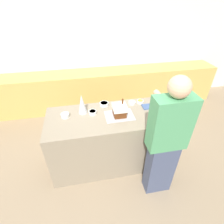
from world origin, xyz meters
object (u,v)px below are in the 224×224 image
(gingerbread_house, at_px, (120,110))
(candy_bowl_near_tray_left, at_px, (132,102))
(candy_bowl_far_left, at_px, (140,101))
(person, at_px, (166,142))
(cookbook, at_px, (148,106))
(candy_bowl_behind_tray, at_px, (65,115))
(candy_bowl_near_tray_right, at_px, (104,104))
(decorative_tree, at_px, (82,104))
(baking_tray, at_px, (119,116))
(candy_bowl_beside_tree, at_px, (93,112))

(gingerbread_house, height_order, candy_bowl_near_tray_left, gingerbread_house)
(candy_bowl_near_tray_left, relative_size, candy_bowl_far_left, 1.09)
(person, bearing_deg, gingerbread_house, 126.59)
(cookbook, bearing_deg, person, -93.60)
(candy_bowl_far_left, relative_size, candy_bowl_behind_tray, 0.88)
(candy_bowl_near_tray_right, bearing_deg, decorative_tree, -157.68)
(candy_bowl_near_tray_left, height_order, person, person)
(baking_tray, bearing_deg, candy_bowl_far_left, 35.06)
(candy_bowl_far_left, bearing_deg, candy_bowl_behind_tray, -172.00)
(decorative_tree, distance_m, candy_bowl_far_left, 0.93)
(candy_bowl_far_left, relative_size, person, 0.06)
(decorative_tree, distance_m, candy_bowl_near_tray_right, 0.38)
(baking_tray, xyz_separation_m, gingerbread_house, (0.00, 0.00, 0.10))
(candy_bowl_behind_tray, bearing_deg, candy_bowl_near_tray_right, 18.62)
(candy_bowl_beside_tree, relative_size, candy_bowl_far_left, 1.10)
(cookbook, bearing_deg, candy_bowl_near_tray_left, 147.16)
(gingerbread_house, bearing_deg, candy_bowl_beside_tree, 162.31)
(candy_bowl_near_tray_right, relative_size, candy_bowl_far_left, 1.34)
(baking_tray, bearing_deg, candy_bowl_behind_tray, 171.05)
(candy_bowl_near_tray_right, height_order, candy_bowl_far_left, candy_bowl_near_tray_right)
(candy_bowl_far_left, xyz_separation_m, cookbook, (0.08, -0.14, -0.01))
(candy_bowl_behind_tray, relative_size, cookbook, 0.66)
(candy_bowl_far_left, xyz_separation_m, person, (0.04, -0.88, -0.05))
(decorative_tree, height_order, person, person)
(candy_bowl_near_tray_right, bearing_deg, cookbook, -15.24)
(gingerbread_house, bearing_deg, candy_bowl_near_tray_right, 118.46)
(decorative_tree, relative_size, candy_bowl_far_left, 2.89)
(candy_bowl_near_tray_left, bearing_deg, candy_bowl_behind_tray, -171.17)
(decorative_tree, xyz_separation_m, candy_bowl_behind_tray, (-0.25, -0.06, -0.12))
(candy_bowl_behind_tray, height_order, person, person)
(candy_bowl_near_tray_left, bearing_deg, candy_bowl_near_tray_right, 174.99)
(candy_bowl_beside_tree, bearing_deg, candy_bowl_far_left, 12.00)
(candy_bowl_behind_tray, bearing_deg, candy_bowl_beside_tree, -0.15)
(baking_tray, distance_m, decorative_tree, 0.56)
(candy_bowl_near_tray_left, xyz_separation_m, candy_bowl_behind_tray, (-1.03, -0.16, 0.01))
(candy_bowl_far_left, bearing_deg, candy_bowl_beside_tree, -168.00)
(candy_bowl_behind_tray, bearing_deg, gingerbread_house, -8.93)
(candy_bowl_beside_tree, distance_m, person, 1.08)
(decorative_tree, bearing_deg, candy_bowl_near_tray_right, 22.32)
(candy_bowl_near_tray_right, distance_m, cookbook, 0.68)
(candy_bowl_far_left, bearing_deg, gingerbread_house, -144.94)
(baking_tray, height_order, candy_bowl_near_tray_right, candy_bowl_near_tray_right)
(gingerbread_house, relative_size, candy_bowl_far_left, 2.40)
(gingerbread_house, bearing_deg, baking_tray, -146.90)
(candy_bowl_behind_tray, height_order, cookbook, candy_bowl_behind_tray)
(candy_bowl_near_tray_left, bearing_deg, gingerbread_house, -133.75)
(baking_tray, distance_m, candy_bowl_near_tray_left, 0.39)
(person, bearing_deg, candy_bowl_beside_tree, 138.78)
(decorative_tree, distance_m, candy_bowl_beside_tree, 0.19)
(cookbook, bearing_deg, candy_bowl_near_tray_right, 164.76)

